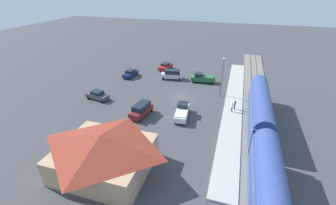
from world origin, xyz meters
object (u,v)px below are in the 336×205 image
object	(u,v)px
pedestrian_on_platform	(232,106)
sedan_red	(166,66)
pedestrian_waiting_far	(235,104)
suv_silver	(172,74)
sedan_charcoal	(97,95)
passenger_train	(264,141)
suv_maroon	(141,110)
light_pole_near_platform	(223,73)
sedan_navy	(130,73)
pickup_white	(182,112)
station_building	(103,152)
pickup_green	(203,78)

from	to	relation	value
pedestrian_on_platform	sedan_red	bearing A→B (deg)	-45.42
pedestrian_waiting_far	suv_silver	world-z (taller)	suv_silver
sedan_charcoal	passenger_train	bearing A→B (deg)	163.15
pedestrian_on_platform	suv_maroon	size ratio (longest dim) A/B	0.33
light_pole_near_platform	sedan_navy	bearing A→B (deg)	-11.50
pickup_white	sedan_charcoal	size ratio (longest dim) A/B	1.17
suv_silver	pedestrian_on_platform	bearing A→B (deg)	139.64
suv_maroon	light_pole_near_platform	world-z (taller)	light_pole_near_platform
station_building	light_pole_near_platform	distance (m)	27.20
sedan_red	pickup_white	xyz separation A→B (m)	(-9.94, 21.96, 0.15)
pedestrian_waiting_far	pickup_green	distance (m)	13.64
pedestrian_waiting_far	pickup_green	world-z (taller)	pickup_green
sedan_charcoal	sedan_navy	bearing A→B (deg)	-93.90
suv_maroon	suv_silver	size ratio (longest dim) A/B	0.99
sedan_navy	pickup_white	xyz separation A→B (m)	(-16.39, 14.48, 0.15)
light_pole_near_platform	passenger_train	bearing A→B (deg)	111.38
sedan_navy	sedan_red	world-z (taller)	same
pickup_green	sedan_red	bearing A→B (deg)	-28.20
suv_silver	pickup_white	bearing A→B (deg)	111.89
pickup_green	sedan_navy	world-z (taller)	pickup_green
pedestrian_on_platform	suv_silver	size ratio (longest dim) A/B	0.33
suv_silver	light_pole_near_platform	xyz separation A→B (m)	(-11.76, 5.99, 3.82)
suv_silver	sedan_red	world-z (taller)	suv_silver
sedan_red	sedan_charcoal	size ratio (longest dim) A/B	1.01
pedestrian_on_platform	pickup_green	bearing A→B (deg)	-59.99
passenger_train	light_pole_near_platform	world-z (taller)	light_pole_near_platform
pedestrian_waiting_far	suv_maroon	xyz separation A→B (m)	(15.05, 6.48, -0.13)
station_building	pickup_white	bearing A→B (deg)	-111.95
suv_maroon	suv_silver	world-z (taller)	same
pedestrian_waiting_far	pickup_white	xyz separation A→B (m)	(8.33, 4.87, -0.25)
station_building	pedestrian_on_platform	bearing A→B (deg)	-126.76
pickup_green	sedan_charcoal	bearing A→B (deg)	39.03
station_building	sedan_charcoal	xyz separation A→B (m)	(11.38, -16.21, -1.74)
pickup_green	suv_maroon	distance (m)	19.34
sedan_navy	pickup_white	size ratio (longest dim) A/B	0.84
pedestrian_on_platform	pickup_green	size ratio (longest dim) A/B	0.31
station_building	pedestrian_waiting_far	size ratio (longest dim) A/B	6.58
pickup_green	suv_silver	bearing A→B (deg)	1.30
pickup_green	sedan_navy	xyz separation A→B (m)	(17.16, 1.74, -0.15)
station_building	light_pole_near_platform	world-z (taller)	light_pole_near_platform
suv_maroon	pedestrian_on_platform	bearing A→B (deg)	-159.53
passenger_train	sedan_charcoal	world-z (taller)	passenger_train
pickup_white	light_pole_near_platform	world-z (taller)	light_pole_near_platform
suv_maroon	sedan_charcoal	bearing A→B (deg)	-16.91
pickup_green	suv_silver	distance (m)	7.22
sedan_navy	suv_silver	xyz separation A→B (m)	(-9.94, -1.57, 0.27)
pickup_green	pickup_white	distance (m)	16.24
suv_silver	pickup_green	bearing A→B (deg)	-178.70
passenger_train	pickup_green	bearing A→B (deg)	-64.25
passenger_train	suv_silver	world-z (taller)	passenger_train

